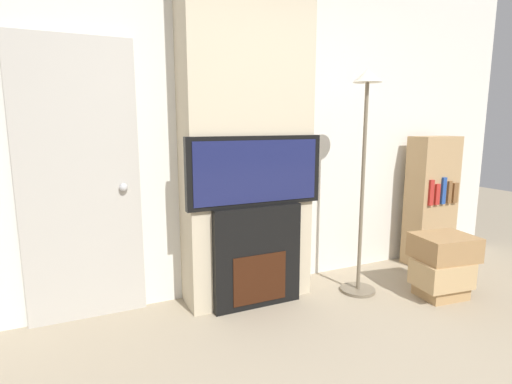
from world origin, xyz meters
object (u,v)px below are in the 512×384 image
at_px(fireplace, 256,256).
at_px(box_stack, 443,263).
at_px(bookshelf, 431,201).
at_px(television, 256,171).
at_px(floor_lamp, 364,152).

bearing_deg(fireplace, box_stack, -19.18).
relative_size(box_stack, bookshelf, 0.41).
distance_m(television, box_stack, 1.71).
distance_m(floor_lamp, bookshelf, 1.26).
distance_m(fireplace, television, 0.66).
relative_size(fireplace, bookshelf, 0.62).
distance_m(fireplace, box_stack, 1.53).
relative_size(floor_lamp, box_stack, 3.43).
xyz_separation_m(box_stack, bookshelf, (0.55, 0.64, 0.36)).
bearing_deg(bookshelf, television, -175.94).
bearing_deg(floor_lamp, television, 171.22).
relative_size(fireplace, floor_lamp, 0.44).
bearing_deg(floor_lamp, bookshelf, 14.16).
distance_m(floor_lamp, box_stack, 1.12).
height_order(television, floor_lamp, floor_lamp).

